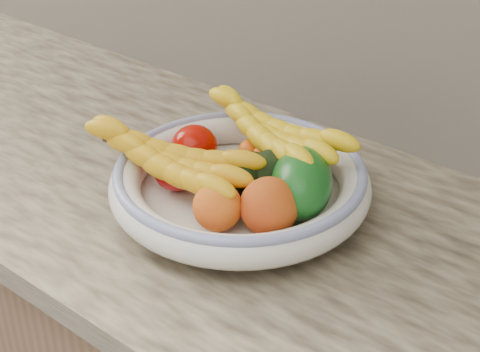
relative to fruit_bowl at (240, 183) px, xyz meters
name	(u,v)px	position (x,y,z in m)	size (l,w,h in m)	color
fruit_bowl	(240,183)	(0.00, 0.00, 0.00)	(0.39, 0.39, 0.08)	silver
clementine_back_left	(252,152)	(-0.04, 0.08, 0.01)	(0.05, 0.05, 0.04)	#DE5604
clementine_back_right	(291,154)	(0.01, 0.11, 0.01)	(0.06, 0.06, 0.05)	#F24F05
clementine_back_mid	(267,157)	(-0.01, 0.08, 0.01)	(0.05, 0.05, 0.05)	orange
tomato_left	(194,146)	(-0.11, 0.02, 0.01)	(0.07, 0.07, 0.07)	#AA0800
tomato_near_left	(176,171)	(-0.08, -0.05, 0.01)	(0.07, 0.07, 0.06)	#AA0A0E
avocado_center	(247,176)	(0.01, 0.00, 0.02)	(0.07, 0.10, 0.07)	black
avocado_right	(278,172)	(0.04, 0.04, 0.02)	(0.08, 0.11, 0.08)	black
green_mango	(301,183)	(0.10, 0.02, 0.03)	(0.09, 0.14, 0.10)	#0D4911
peach_front	(217,207)	(0.03, -0.09, 0.02)	(0.07, 0.07, 0.07)	orange
peach_right	(269,206)	(0.09, -0.05, 0.02)	(0.08, 0.08, 0.08)	orange
banana_bunch_back	(270,136)	(-0.01, 0.09, 0.04)	(0.31, 0.11, 0.09)	yellow
banana_bunch_front	(168,163)	(-0.08, -0.07, 0.03)	(0.30, 0.12, 0.08)	#F0B213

